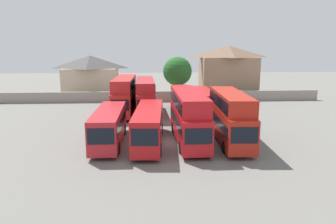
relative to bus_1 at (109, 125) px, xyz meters
The scene contains 13 objects.
ground 19.07m from the bus_1, 71.86° to the left, with size 140.00×140.00×0.00m, color slate.
depot_boundary_wall 24.78m from the bus_1, 76.20° to the left, with size 56.00×0.50×1.80m, color gray.
bus_1 is the anchor object (origin of this frame).
bus_2 3.85m from the bus_1, ahead, with size 3.15×11.52×3.45m.
bus_3 7.85m from the bus_1, ahead, with size 2.80×11.96×4.94m.
bus_4 11.87m from the bus_1, ahead, with size 2.97×10.82×4.95m.
bus_5 14.48m from the bus_1, 88.26° to the left, with size 2.90×11.83×5.11m.
bus_6 14.73m from the bus_1, 76.83° to the left, with size 2.76×11.88×4.83m.
bus_7 16.68m from the bus_1, 59.46° to the left, with size 3.03×10.50×3.47m.
bus_8 18.40m from the bus_1, 50.23° to the left, with size 2.89×11.03×3.26m.
house_terrace_left 30.94m from the bus_1, 103.17° to the left, with size 10.30×6.40×7.80m.
house_terrace_centre 36.55m from the bus_1, 57.88° to the left, with size 11.13×6.81×9.57m.
tree_left_of_lot 28.22m from the bus_1, 71.21° to the left, with size 5.19×5.19×7.66m.
Camera 1 is at (-1.98, -29.68, 9.23)m, focal length 33.40 mm.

